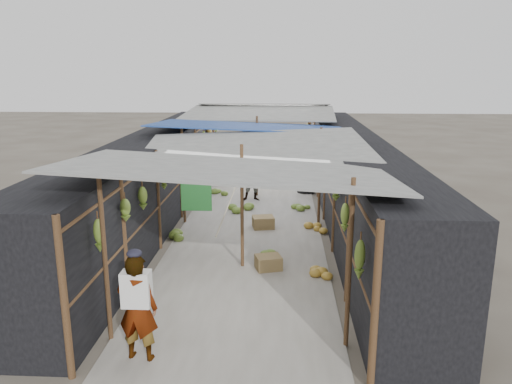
% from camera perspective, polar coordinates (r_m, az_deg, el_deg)
% --- Properties ---
extents(ground, '(80.00, 80.00, 0.00)m').
position_cam_1_polar(ground, '(7.97, -3.33, -16.77)').
color(ground, '#6B6356').
rests_on(ground, ground).
extents(aisle_slab, '(3.60, 16.00, 0.02)m').
position_cam_1_polar(aisle_slab, '(13.93, -0.43, -2.96)').
color(aisle_slab, '#9E998E').
rests_on(aisle_slab, ground).
extents(stall_left, '(1.40, 15.00, 2.30)m').
position_cam_1_polar(stall_left, '(14.06, -11.49, 1.72)').
color(stall_left, black).
rests_on(stall_left, ground).
extents(stall_right, '(1.40, 15.00, 2.30)m').
position_cam_1_polar(stall_right, '(13.75, 10.87, 1.47)').
color(stall_right, black).
rests_on(stall_right, ground).
extents(crate_near, '(0.62, 0.53, 0.32)m').
position_cam_1_polar(crate_near, '(13.00, 0.84, -3.51)').
color(crate_near, '#9A7E4E').
rests_on(crate_near, ground).
extents(crate_mid, '(0.61, 0.54, 0.31)m').
position_cam_1_polar(crate_mid, '(10.42, 1.43, -8.10)').
color(crate_mid, '#9A7E4E').
rests_on(crate_mid, ground).
extents(crate_back, '(0.50, 0.46, 0.26)m').
position_cam_1_polar(crate_back, '(18.11, -3.38, 1.40)').
color(crate_back, '#9A7E4E').
rests_on(crate_back, ground).
extents(black_basin, '(0.60, 0.60, 0.18)m').
position_cam_1_polar(black_basin, '(16.82, 5.73, 0.22)').
color(black_basin, black).
rests_on(black_basin, ground).
extents(vendor_elderly, '(0.63, 0.46, 1.60)m').
position_cam_1_polar(vendor_elderly, '(7.38, -13.38, -12.75)').
color(vendor_elderly, silver).
rests_on(vendor_elderly, ground).
extents(shopper_blue, '(0.73, 0.58, 1.44)m').
position_cam_1_polar(shopper_blue, '(15.57, -0.30, 1.56)').
color(shopper_blue, navy).
rests_on(shopper_blue, ground).
extents(vendor_seated, '(0.55, 0.74, 1.02)m').
position_cam_1_polar(vendor_seated, '(18.00, 5.53, 2.52)').
color(vendor_seated, '#4A4340').
rests_on(vendor_seated, ground).
extents(market_canopy, '(5.62, 15.20, 2.77)m').
position_cam_1_polar(market_canopy, '(13.76, -0.25, 7.03)').
color(market_canopy, brown).
rests_on(market_canopy, ground).
extents(hanging_bananas, '(3.96, 14.16, 0.85)m').
position_cam_1_polar(hanging_bananas, '(14.10, 0.00, 4.13)').
color(hanging_bananas, olive).
rests_on(hanging_bananas, ground).
extents(floor_bananas, '(3.84, 9.43, 0.35)m').
position_cam_1_polar(floor_bananas, '(13.85, -1.44, -2.46)').
color(floor_bananas, olive).
rests_on(floor_bananas, ground).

